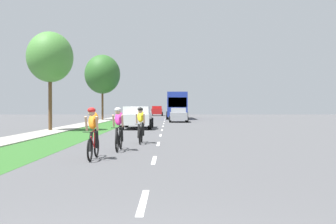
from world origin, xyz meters
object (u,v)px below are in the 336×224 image
object	(u,v)px
cyclist_distant	(140,125)
sedan_silver	(178,115)
pickup_white	(137,117)
street_tree_near	(49,57)
bus_blue	(176,104)
street_tree_far	(102,74)
cyclist_trailing	(118,128)
cyclist_lead	(92,133)
suv_red	(156,111)

from	to	relation	value
cyclist_distant	sedan_silver	world-z (taller)	cyclist_distant
pickup_white	street_tree_near	bearing A→B (deg)	-154.78
bus_blue	street_tree_far	size ratio (longest dim) A/B	1.47
cyclist_distant	street_tree_near	world-z (taller)	street_tree_near
sedan_silver	bus_blue	size ratio (longest dim) A/B	0.37
pickup_white	bus_blue	size ratio (longest dim) A/B	0.44
cyclist_trailing	street_tree_near	size ratio (longest dim) A/B	0.26
cyclist_lead	street_tree_near	bearing A→B (deg)	111.73
suv_red	pickup_white	bearing A→B (deg)	-90.32
suv_red	street_tree_near	xyz separation A→B (m)	(-5.88, -45.14, 3.98)
cyclist_distant	street_tree_near	distance (m)	11.93
sedan_silver	suv_red	size ratio (longest dim) A/B	0.91
bus_blue	suv_red	world-z (taller)	bus_blue
bus_blue	sedan_silver	bearing A→B (deg)	-90.27
suv_red	street_tree_far	bearing A→B (deg)	-103.60
sedan_silver	street_tree_far	bearing A→B (deg)	148.03
cyclist_lead	street_tree_far	xyz separation A→B (m)	(-5.65, 34.88, 4.74)
cyclist_distant	pickup_white	distance (m)	11.67
cyclist_lead	bus_blue	size ratio (longest dim) A/B	0.15
suv_red	street_tree_far	world-z (taller)	street_tree_far
cyclist_lead	street_tree_far	bearing A→B (deg)	99.20
cyclist_distant	street_tree_far	world-z (taller)	street_tree_far
street_tree_far	cyclist_trailing	bearing A→B (deg)	-79.33
cyclist_lead	cyclist_distant	bearing A→B (deg)	78.12
cyclist_distant	bus_blue	bearing A→B (deg)	86.25
cyclist_distant	pickup_white	bearing A→B (deg)	95.25
street_tree_near	street_tree_far	bearing A→B (deg)	90.06
street_tree_near	street_tree_far	size ratio (longest dim) A/B	0.84
bus_blue	street_tree_near	bearing A→B (deg)	-108.60
pickup_white	bus_blue	bearing A→B (deg)	81.98
cyclist_lead	pickup_white	size ratio (longest dim) A/B	0.34
bus_blue	cyclist_trailing	bearing A→B (deg)	-94.37
pickup_white	street_tree_near	size ratio (longest dim) A/B	0.77
sedan_silver	suv_red	xyz separation A→B (m)	(-3.13, 30.02, 0.18)
cyclist_distant	pickup_white	size ratio (longest dim) A/B	0.34
cyclist_trailing	pickup_white	world-z (taller)	pickup_white
cyclist_distant	suv_red	distance (m)	54.11
bus_blue	suv_red	distance (m)	18.50
sedan_silver	cyclist_trailing	bearing A→B (deg)	-96.16
cyclist_distant	pickup_white	xyz separation A→B (m)	(-1.07, 11.62, 0.02)
cyclist_trailing	pickup_white	size ratio (longest dim) A/B	0.34
suv_red	street_tree_near	size ratio (longest dim) A/B	0.71
cyclist_trailing	pickup_white	distance (m)	14.45
street_tree_far	cyclist_lead	bearing A→B (deg)	-80.80
cyclist_trailing	street_tree_far	size ratio (longest dim) A/B	0.22
cyclist_lead	street_tree_far	distance (m)	35.65
pickup_white	street_tree_far	bearing A→B (deg)	107.38
pickup_white	cyclist_distant	bearing A→B (deg)	-84.75
sedan_silver	street_tree_near	size ratio (longest dim) A/B	0.65
cyclist_distant	street_tree_near	size ratio (longest dim) A/B	0.26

